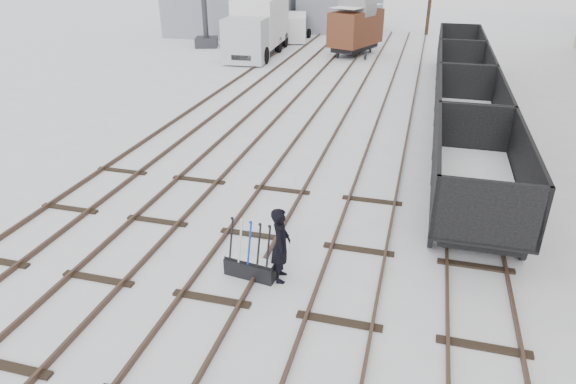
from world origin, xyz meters
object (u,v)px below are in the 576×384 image
(freight_wagon_a, at_px, (476,187))
(ground_frame, at_px, (251,266))
(crane, at_px, (206,17))
(worker, at_px, (281,245))
(lorry, at_px, (257,26))
(panel_van, at_px, (294,27))
(box_van_wagon, at_px, (356,27))

(freight_wagon_a, bearing_deg, ground_frame, -139.56)
(ground_frame, xyz_separation_m, crane, (-13.27, 28.29, 1.91))
(worker, xyz_separation_m, lorry, (-9.15, 26.05, 1.04))
(worker, bearing_deg, panel_van, 3.49)
(box_van_wagon, bearing_deg, worker, -64.47)
(lorry, bearing_deg, panel_van, 78.66)
(ground_frame, xyz_separation_m, freight_wagon_a, (5.43, 4.62, 0.71))
(panel_van, bearing_deg, lorry, -111.18)
(worker, xyz_separation_m, freight_wagon_a, (4.68, 4.52, 0.02))
(freight_wagon_a, xyz_separation_m, panel_van, (-12.87, 28.12, 0.08))
(freight_wagon_a, bearing_deg, worker, -135.95)
(worker, xyz_separation_m, crane, (-14.02, 28.19, 1.22))
(worker, relative_size, crane, 0.23)
(box_van_wagon, relative_size, lorry, 0.57)
(panel_van, height_order, crane, crane)
(ground_frame, height_order, crane, crane)
(box_van_wagon, bearing_deg, panel_van, 161.20)
(ground_frame, distance_m, worker, 1.02)
(crane, bearing_deg, freight_wagon_a, -68.62)
(ground_frame, bearing_deg, crane, 123.08)
(crane, bearing_deg, box_van_wagon, -18.67)
(ground_frame, height_order, box_van_wagon, box_van_wagon)
(freight_wagon_a, distance_m, lorry, 25.61)
(worker, bearing_deg, crane, 15.83)
(ground_frame, height_order, freight_wagon_a, freight_wagon_a)
(ground_frame, distance_m, panel_van, 33.59)
(ground_frame, relative_size, crane, 0.18)
(ground_frame, relative_size, box_van_wagon, 0.30)
(ground_frame, distance_m, freight_wagon_a, 7.16)
(worker, relative_size, lorry, 0.22)
(panel_van, bearing_deg, crane, -155.51)
(freight_wagon_a, distance_m, box_van_wagon, 24.37)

